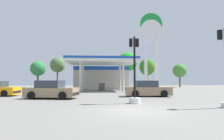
{
  "coord_description": "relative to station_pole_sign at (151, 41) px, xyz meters",
  "views": [
    {
      "loc": [
        -1.89,
        -9.52,
        1.58
      ],
      "look_at": [
        -0.33,
        12.25,
        2.75
      ],
      "focal_mm": 29.79,
      "sensor_mm": 36.0,
      "label": 1
    }
  ],
  "objects": [
    {
      "name": "tree_0",
      "position": [
        -21.19,
        10.23,
        -3.95
      ],
      "size": [
        3.08,
        3.08,
        5.52
      ],
      "color": "brown",
      "rests_on": "ground"
    },
    {
      "name": "tree_4",
      "position": [
        2.26,
        11.32,
        -3.42
      ],
      "size": [
        3.46,
        3.46,
        6.38
      ],
      "color": "brown",
      "rests_on": "ground"
    },
    {
      "name": "tree_1",
      "position": [
        -16.98,
        9.23,
        -3.27
      ],
      "size": [
        3.0,
        3.0,
        6.2
      ],
      "color": "brown",
      "rests_on": "ground"
    },
    {
      "name": "tree_3",
      "position": [
        -2.25,
        10.93,
        -2.33
      ],
      "size": [
        4.33,
        4.33,
        7.65
      ],
      "color": "brown",
      "rests_on": "ground"
    },
    {
      "name": "ground_plane",
      "position": [
        -6.65,
        -19.89,
        -7.89
      ],
      "size": [
        90.0,
        90.0,
        0.0
      ],
      "primitive_type": "plane",
      "color": "slate",
      "rests_on": "ground"
    },
    {
      "name": "tree_5",
      "position": [
        9.35,
        10.52,
        -4.28
      ],
      "size": [
        2.97,
        2.97,
        5.14
      ],
      "color": "brown",
      "rests_on": "ground"
    },
    {
      "name": "traffic_signal_0",
      "position": [
        -6.11,
        -16.9,
        -6.5
      ],
      "size": [
        0.77,
        0.77,
        4.55
      ],
      "color": "silver",
      "rests_on": "ground"
    },
    {
      "name": "car_2",
      "position": [
        -12.56,
        -13.17,
        -7.2
      ],
      "size": [
        4.57,
        2.63,
        1.54
      ],
      "color": "black",
      "rests_on": "ground"
    },
    {
      "name": "car_0",
      "position": [
        -3.86,
        -11.78,
        -7.2
      ],
      "size": [
        4.37,
        2.16,
        1.53
      ],
      "color": "black",
      "rests_on": "ground"
    },
    {
      "name": "gas_station",
      "position": [
        -8.1,
        3.7,
        -5.48
      ],
      "size": [
        9.88,
        13.63,
        4.69
      ],
      "color": "beige",
      "rests_on": "ground"
    },
    {
      "name": "station_pole_sign",
      "position": [
        0.0,
        0.0,
        0.0
      ],
      "size": [
        3.66,
        0.56,
        12.54
      ],
      "color": "white",
      "rests_on": "ground"
    },
    {
      "name": "tree_2",
      "position": [
        -11.13,
        10.52,
        -4.29
      ],
      "size": [
        3.05,
        3.05,
        4.91
      ],
      "color": "brown",
      "rests_on": "ground"
    }
  ]
}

